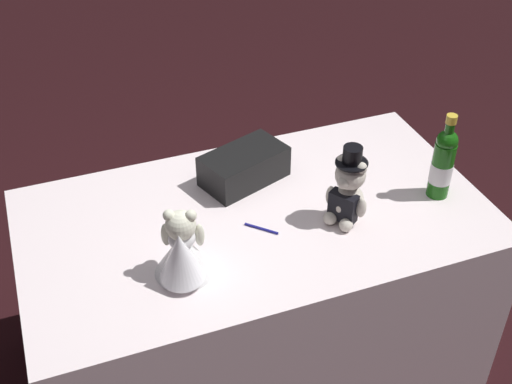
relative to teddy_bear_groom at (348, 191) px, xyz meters
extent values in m
plane|color=black|center=(0.28, -0.13, -0.88)|extent=(12.00, 12.00, 0.00)
cube|color=white|center=(0.28, -0.13, -0.50)|extent=(1.62, 0.90, 0.76)
ellipsoid|color=beige|center=(-0.01, 0.00, -0.05)|extent=(0.11, 0.10, 0.14)
cube|color=black|center=(0.02, 0.01, -0.05)|extent=(0.09, 0.10, 0.11)
sphere|color=beige|center=(-0.01, 0.00, 0.06)|extent=(0.10, 0.10, 0.10)
sphere|color=beige|center=(0.03, 0.02, 0.06)|extent=(0.04, 0.04, 0.04)
sphere|color=beige|center=(0.01, -0.03, 0.11)|extent=(0.04, 0.04, 0.04)
sphere|color=beige|center=(-0.03, 0.03, 0.11)|extent=(0.04, 0.04, 0.04)
ellipsoid|color=beige|center=(0.04, -0.05, -0.04)|extent=(0.03, 0.03, 0.08)
ellipsoid|color=beige|center=(-0.03, 0.05, -0.04)|extent=(0.03, 0.03, 0.08)
sphere|color=beige|center=(0.06, 0.00, -0.10)|extent=(0.05, 0.05, 0.05)
sphere|color=beige|center=(0.02, 0.05, -0.10)|extent=(0.05, 0.05, 0.05)
cylinder|color=black|center=(-0.01, 0.00, 0.11)|extent=(0.11, 0.11, 0.01)
cylinder|color=black|center=(-0.01, 0.00, 0.14)|extent=(0.06, 0.06, 0.06)
cone|color=white|center=(0.59, 0.06, -0.05)|extent=(0.19, 0.19, 0.15)
ellipsoid|color=white|center=(0.59, 0.06, 0.02)|extent=(0.08, 0.08, 0.07)
sphere|color=silver|center=(0.59, 0.06, 0.07)|extent=(0.09, 0.09, 0.09)
sphere|color=silver|center=(0.57, 0.02, 0.06)|extent=(0.04, 0.04, 0.04)
sphere|color=silver|center=(0.56, 0.07, 0.11)|extent=(0.04, 0.04, 0.04)
sphere|color=silver|center=(0.62, 0.04, 0.11)|extent=(0.04, 0.04, 0.04)
ellipsoid|color=silver|center=(0.53, 0.05, 0.01)|extent=(0.03, 0.03, 0.08)
ellipsoid|color=silver|center=(0.63, 0.02, 0.01)|extent=(0.03, 0.03, 0.08)
cone|color=white|center=(0.61, 0.10, -0.01)|extent=(0.19, 0.19, 0.18)
cylinder|color=#15540F|center=(-0.38, -0.01, -0.01)|extent=(0.08, 0.08, 0.22)
sphere|color=#15540F|center=(-0.38, -0.01, 0.11)|extent=(0.08, 0.08, 0.08)
cylinder|color=#15540F|center=(-0.38, -0.01, 0.16)|extent=(0.03, 0.03, 0.09)
cylinder|color=gold|center=(-0.38, -0.01, 0.19)|extent=(0.04, 0.04, 0.03)
cylinder|color=silver|center=(-0.38, -0.01, -0.02)|extent=(0.08, 0.08, 0.08)
cylinder|color=navy|center=(0.29, -0.05, -0.12)|extent=(0.09, 0.09, 0.01)
cone|color=silver|center=(0.25, -0.01, -0.12)|extent=(0.01, 0.01, 0.01)
cube|color=black|center=(0.25, -0.34, -0.06)|extent=(0.35, 0.27, 0.12)
cube|color=#B7B7BF|center=(0.22, -0.42, -0.06)|extent=(0.04, 0.02, 0.03)
camera|label=1|loc=(0.92, 1.57, 1.35)|focal=47.23mm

